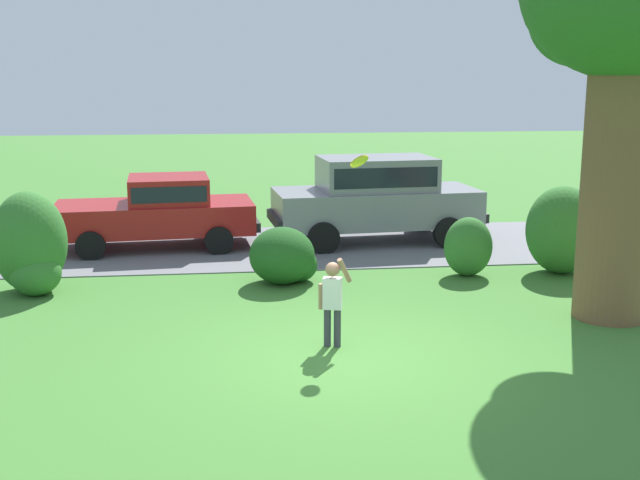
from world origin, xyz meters
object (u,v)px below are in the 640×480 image
object	(u,v)px
parked_suv	(376,195)
child_thrower	(333,297)
frisbee	(359,161)
oak_tree_large	(634,14)
parked_sedan	(159,209)

from	to	relation	value
parked_suv	child_thrower	size ratio (longest dim) A/B	3.76
parked_suv	frisbee	world-z (taller)	frisbee
oak_tree_large	parked_sedan	bearing A→B (deg)	141.88
parked_suv	child_thrower	bearing A→B (deg)	-105.38
oak_tree_large	frisbee	xyz separation A→B (m)	(-4.10, -0.33, -2.06)
frisbee	parked_suv	bearing A→B (deg)	77.15
oak_tree_large	frisbee	bearing A→B (deg)	-175.43
parked_sedan	frisbee	world-z (taller)	frisbee
parked_sedan	oak_tree_large	bearing A→B (deg)	-38.12
parked_suv	frisbee	size ratio (longest dim) A/B	14.82
oak_tree_large	parked_suv	distance (m)	7.36
oak_tree_large	child_thrower	xyz separation A→B (m)	(-4.55, -0.92, -3.87)
oak_tree_large	parked_suv	bearing A→B (deg)	114.45
oak_tree_large	parked_sedan	world-z (taller)	oak_tree_large
child_thrower	frisbee	distance (m)	1.96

